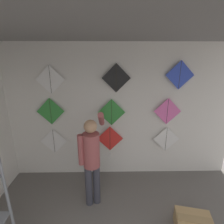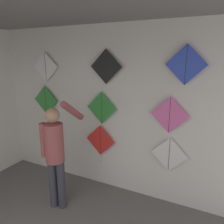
% 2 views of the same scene
% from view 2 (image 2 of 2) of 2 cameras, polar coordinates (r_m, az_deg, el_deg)
% --- Properties ---
extents(back_panel, '(5.06, 0.06, 2.80)m').
position_cam_2_polar(back_panel, '(3.74, -1.78, 0.44)').
color(back_panel, silver).
rests_on(back_panel, ground).
extents(shopkeeper, '(0.42, 0.64, 1.70)m').
position_cam_2_polar(shopkeeper, '(3.38, -14.59, -9.52)').
color(shopkeeper, '#383842').
rests_on(shopkeeper, ground).
extents(kite_0, '(0.55, 0.01, 0.55)m').
position_cam_2_polar(kite_0, '(4.54, -16.34, -5.22)').
color(kite_0, white).
extents(kite_1, '(0.55, 0.04, 0.69)m').
position_cam_2_polar(kite_1, '(3.87, -3.09, -7.72)').
color(kite_1, red).
extents(kite_2, '(0.55, 0.01, 0.55)m').
position_cam_2_polar(kite_2, '(3.49, 14.71, -10.72)').
color(kite_2, white).
extents(kite_3, '(0.55, 0.01, 0.55)m').
position_cam_2_polar(kite_3, '(4.37, -16.94, 3.01)').
color(kite_3, '#338C38').
extents(kite_4, '(0.55, 0.01, 0.55)m').
position_cam_2_polar(kite_4, '(3.66, -2.75, 1.04)').
color(kite_4, '#338C38').
extents(kite_5, '(0.55, 0.01, 0.55)m').
position_cam_2_polar(kite_5, '(3.28, 14.83, -0.80)').
color(kite_5, pink).
extents(kite_6, '(0.55, 0.01, 0.55)m').
position_cam_2_polar(kite_6, '(4.25, -16.98, 11.26)').
color(kite_6, white).
extents(kite_7, '(0.55, 0.01, 0.55)m').
position_cam_2_polar(kite_7, '(3.52, -1.60, 11.77)').
color(kite_7, black).
extents(kite_8, '(0.55, 0.01, 0.55)m').
position_cam_2_polar(kite_8, '(3.15, 18.76, 11.65)').
color(kite_8, blue).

